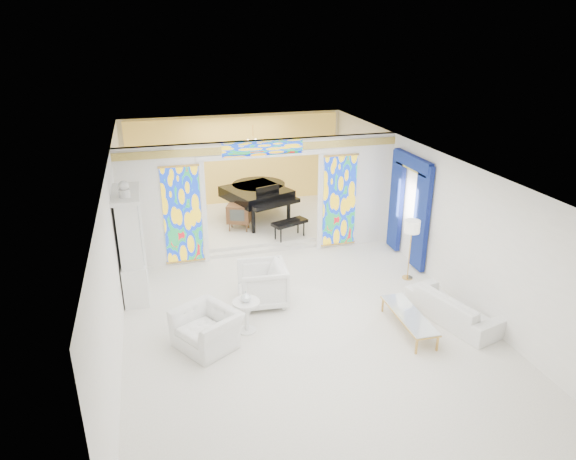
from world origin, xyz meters
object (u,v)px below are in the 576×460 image
object	(u,v)px
china_cabinet	(132,246)
tv_console	(239,214)
grand_piano	(259,192)
coffee_table	(409,315)
armchair_left	(207,329)
sofa	(454,307)
armchair_right	(262,284)

from	to	relation	value
china_cabinet	tv_console	bearing A→B (deg)	44.56
grand_piano	tv_console	world-z (taller)	grand_piano
coffee_table	grand_piano	distance (m)	6.68
armchair_left	coffee_table	bearing A→B (deg)	50.34
coffee_table	armchair_left	bearing A→B (deg)	172.12
sofa	coffee_table	distance (m)	1.06
china_cabinet	coffee_table	bearing A→B (deg)	-29.94
china_cabinet	tv_console	xyz separation A→B (m)	(2.82, 2.77, -0.51)
china_cabinet	coffee_table	xyz separation A→B (m)	(5.11, -2.94, -0.83)
coffee_table	sofa	bearing A→B (deg)	5.42
armchair_left	armchair_right	distance (m)	1.84
china_cabinet	grand_piano	world-z (taller)	china_cabinet
armchair_left	grand_piano	bearing A→B (deg)	126.91
coffee_table	grand_piano	world-z (taller)	grand_piano
tv_console	armchair_left	bearing A→B (deg)	-84.74
armchair_left	grand_piano	xyz separation A→B (m)	(2.31, 5.93, 0.64)
china_cabinet	armchair_left	xyz separation A→B (m)	(1.26, -2.41, -0.81)
armchair_left	coffee_table	world-z (taller)	armchair_left
armchair_left	armchair_right	bearing A→B (deg)	101.32
china_cabinet	tv_console	world-z (taller)	china_cabinet
armchair_left	tv_console	xyz separation A→B (m)	(1.56, 5.19, 0.30)
grand_piano	tv_console	size ratio (longest dim) A/B	4.54
sofa	grand_piano	distance (m)	6.91
armchair_left	tv_console	size ratio (longest dim) A/B	1.47
china_cabinet	coffee_table	world-z (taller)	china_cabinet
armchair_right	china_cabinet	bearing A→B (deg)	-109.46
china_cabinet	coffee_table	distance (m)	5.96
armchair_left	grand_piano	size ratio (longest dim) A/B	0.32
china_cabinet	armchair_right	xyz separation A→B (m)	(2.60, -1.15, -0.71)
china_cabinet	sofa	size ratio (longest dim) A/B	1.34
china_cabinet	armchair_left	distance (m)	2.84
china_cabinet	grand_piano	size ratio (longest dim) A/B	0.80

